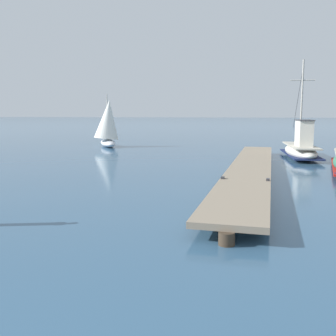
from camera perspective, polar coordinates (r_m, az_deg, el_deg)
The scene contains 3 objects.
floating_dock at distance 18.21m, azimuth 11.91°, elevation 0.10°, with size 3.71×19.83×0.53m.
fishing_boat_2 at distance 25.73m, azimuth 18.75°, elevation 2.81°, with size 1.72×6.18×6.04m.
distant_sailboat at distance 32.62m, azimuth -8.74°, elevation 6.42°, with size 2.93×4.08×4.29m.
Camera 1 is at (3.30, -0.35, 2.87)m, focal length 41.95 mm.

